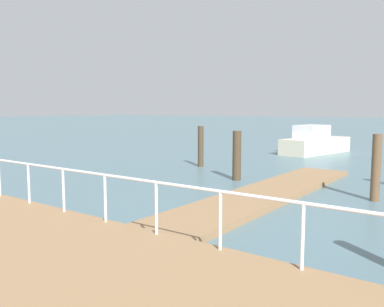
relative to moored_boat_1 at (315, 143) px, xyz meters
name	(u,v)px	position (x,y,z in m)	size (l,w,h in m)	color
ground_plane	(32,181)	(-17.04, 5.64, -0.70)	(300.00, 300.00, 0.00)	slate
floating_dock	(263,195)	(-14.27, -3.26, -0.61)	(12.55, 2.00, 0.18)	#93704C
boardwalk_railing	(259,210)	(-20.19, -6.09, 0.53)	(0.06, 25.52, 1.08)	white
dock_piling_0	(201,146)	(-9.60, 2.52, 0.33)	(0.29, 0.29, 2.06)	#473826
dock_piling_2	(237,156)	(-11.92, -0.91, 0.31)	(0.35, 0.35, 2.02)	#473826
dock_piling_3	(376,168)	(-12.63, -6.33, 0.36)	(0.28, 0.28, 2.12)	brown
moored_boat_1	(315,143)	(0.00, 0.00, 0.00)	(6.03, 3.02, 1.88)	beige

